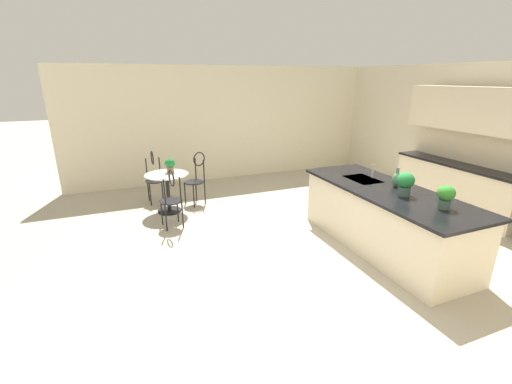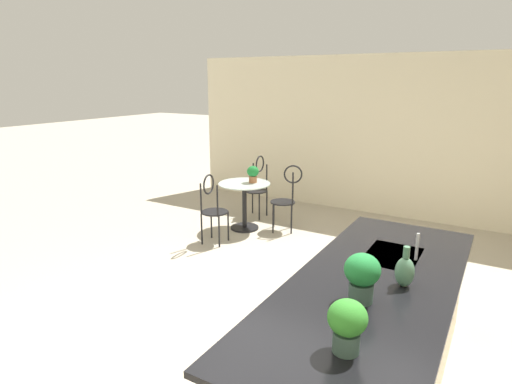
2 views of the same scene
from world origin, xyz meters
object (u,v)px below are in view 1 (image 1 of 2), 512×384
potted_plant_counter_far (446,195)px  chair_near_window (196,176)px  vase_on_counter (397,179)px  chair_toward_desk (154,175)px  chair_by_island (171,196)px  potted_plant_counter_near (405,182)px  bistro_table (168,189)px  potted_plant_on_table (170,164)px

potted_plant_counter_far → chair_near_window: bearing=-149.5°
potted_plant_counter_far → vase_on_counter: size_ratio=1.01×
vase_on_counter → potted_plant_counter_far: bearing=-6.3°
chair_near_window → chair_toward_desk: bearing=-118.5°
chair_by_island → potted_plant_counter_far: 4.00m
chair_near_window → vase_on_counter: bearing=39.0°
chair_by_island → potted_plant_counter_near: bearing=51.7°
bistro_table → potted_plant_on_table: potted_plant_on_table is taller
bistro_table → chair_by_island: size_ratio=0.77×
bistro_table → chair_near_window: 0.67m
chair_by_island → potted_plant_counter_near: potted_plant_counter_near is taller
chair_by_island → vase_on_counter: size_ratio=3.62×
chair_toward_desk → potted_plant_counter_near: (3.63, 2.89, 0.53)m
chair_near_window → potted_plant_counter_far: bearing=30.5°
bistro_table → potted_plant_counter_far: (3.51, 2.82, 0.64)m
chair_near_window → vase_on_counter: vase_on_counter is taller
chair_by_island → potted_plant_counter_far: size_ratio=3.59×
potted_plant_on_table → bistro_table: bearing=-40.1°
chair_toward_desk → potted_plant_counter_near: bearing=38.5°
bistro_table → potted_plant_counter_near: 4.08m
chair_toward_desk → potted_plant_counter_far: 5.16m
bistro_table → potted_plant_on_table: 0.46m
bistro_table → potted_plant_counter_near: (2.96, 2.73, 0.66)m
chair_by_island → potted_plant_on_table: 0.95m
chair_by_island → vase_on_counter: 3.52m
chair_toward_desk → potted_plant_on_table: bearing=23.8°
bistro_table → chair_by_island: chair_by_island is taller
bistro_table → chair_near_window: size_ratio=0.77×
chair_near_window → potted_plant_counter_far: (3.77, 2.22, 0.51)m
chair_near_window → vase_on_counter: size_ratio=3.62×
bistro_table → chair_near_window: bearing=113.0°
potted_plant_on_table → potted_plant_counter_near: potted_plant_counter_near is taller
potted_plant_on_table → chair_by_island: bearing=-8.6°
bistro_table → potted_plant_on_table: (-0.11, 0.09, 0.44)m
chair_toward_desk → chair_by_island: bearing=4.5°
bistro_table → vase_on_counter: size_ratio=2.78×
chair_toward_desk → potted_plant_counter_near: size_ratio=3.25×
potted_plant_counter_near → vase_on_counter: 0.41m
potted_plant_counter_near → bistro_table: bearing=-137.3°
chair_toward_desk → chair_near_window: bearing=61.5°
potted_plant_on_table → vase_on_counter: bearing=46.2°
chair_by_island → potted_plant_counter_near: 3.57m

